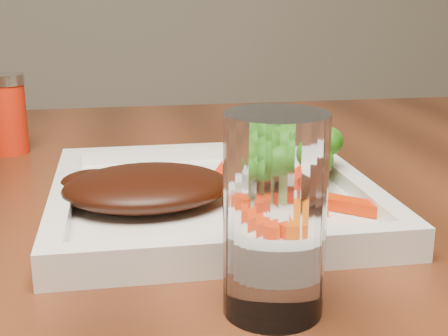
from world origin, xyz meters
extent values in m
cube|color=white|center=(0.15, 0.12, 0.76)|extent=(0.27, 0.27, 0.01)
ellipsoid|color=black|center=(0.09, 0.11, 0.78)|extent=(0.14, 0.12, 0.03)
cube|color=#FF2F04|center=(0.21, 0.05, 0.77)|extent=(0.06, 0.04, 0.01)
cube|color=red|center=(0.25, 0.07, 0.77)|extent=(0.05, 0.05, 0.01)
cube|color=#E45303|center=(0.17, 0.07, 0.77)|extent=(0.02, 0.06, 0.01)
cube|color=#FF3604|center=(0.25, 0.17, 0.77)|extent=(0.05, 0.02, 0.01)
cube|color=#FE2504|center=(0.17, 0.18, 0.77)|extent=(0.03, 0.06, 0.01)
cube|color=red|center=(0.21, 0.11, 0.77)|extent=(0.03, 0.06, 0.01)
cube|color=red|center=(0.20, 0.13, 0.77)|extent=(0.06, 0.03, 0.01)
cylinder|color=red|center=(-0.05, 0.35, 0.80)|extent=(0.05, 0.05, 0.09)
cylinder|color=white|center=(0.16, -0.06, 0.81)|extent=(0.07, 0.07, 0.12)
camera|label=1|loc=(0.07, -0.38, 0.94)|focal=50.00mm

